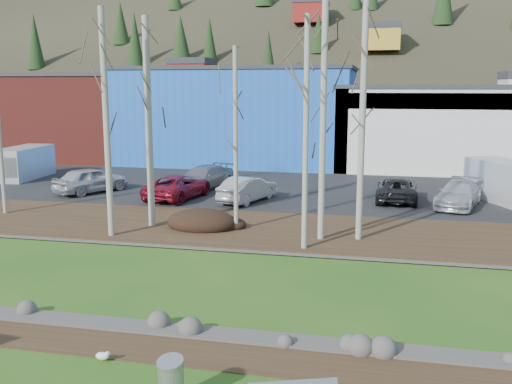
% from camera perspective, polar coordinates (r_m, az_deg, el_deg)
% --- Properties ---
extents(ground, '(200.00, 200.00, 0.00)m').
position_cam_1_polar(ground, '(14.35, -16.97, -17.86)').
color(ground, '#255616').
rests_on(ground, ground).
extents(dirt_strip, '(80.00, 1.80, 0.03)m').
position_cam_1_polar(dirt_strip, '(16.00, -13.20, -14.52)').
color(dirt_strip, '#382616').
rests_on(dirt_strip, ground).
extents(near_bank_rocks, '(80.00, 0.80, 0.50)m').
position_cam_1_polar(near_bank_rocks, '(16.82, -11.70, -13.21)').
color(near_bank_rocks, '#47423D').
rests_on(near_bank_rocks, ground).
extents(river, '(80.00, 8.00, 0.90)m').
position_cam_1_polar(river, '(20.36, -6.98, -8.78)').
color(river, '#122230').
rests_on(river, ground).
extents(far_bank_rocks, '(80.00, 0.80, 0.46)m').
position_cam_1_polar(far_bank_rocks, '(24.08, -3.75, -5.65)').
color(far_bank_rocks, '#47423D').
rests_on(far_bank_rocks, ground).
extents(far_bank, '(80.00, 7.00, 0.15)m').
position_cam_1_polar(far_bank, '(27.04, -1.87, -3.65)').
color(far_bank, '#382616').
rests_on(far_bank, ground).
extents(parking_lot, '(80.00, 14.00, 0.14)m').
position_cam_1_polar(parking_lot, '(37.08, 2.11, 0.25)').
color(parking_lot, black).
rests_on(parking_lot, ground).
extents(building_brick, '(16.32, 12.24, 7.80)m').
position_cam_1_polar(building_brick, '(58.53, -19.18, 7.26)').
color(building_brick, maroon).
rests_on(building_brick, ground).
extents(building_blue, '(20.40, 12.24, 8.30)m').
position_cam_1_polar(building_blue, '(51.50, -1.68, 7.73)').
color(building_blue, blue).
rests_on(building_blue, ground).
extents(building_white, '(18.36, 12.24, 6.80)m').
position_cam_1_polar(building_white, '(50.30, 18.76, 6.26)').
color(building_white, white).
rests_on(building_white, ground).
extents(hillside, '(160.00, 72.00, 35.00)m').
position_cam_1_polar(hillside, '(95.72, 8.79, 16.95)').
color(hillside, '#30281D').
rests_on(hillside, ground).
extents(litter_bin, '(0.65, 0.65, 0.96)m').
position_cam_1_polar(litter_bin, '(12.90, -8.50, -18.48)').
color(litter_bin, '#A8AAAD').
rests_on(litter_bin, ground).
extents(seagull, '(0.42, 0.20, 0.30)m').
position_cam_1_polar(seagull, '(15.11, -15.08, -15.53)').
color(seagull, gold).
rests_on(seagull, ground).
extents(dirt_mound, '(3.34, 2.35, 0.65)m').
position_cam_1_polar(dirt_mound, '(26.92, -5.46, -2.88)').
color(dirt_mound, black).
rests_on(dirt_mound, far_bank).
extents(birch_1, '(0.32, 0.32, 9.68)m').
position_cam_1_polar(birch_1, '(27.03, -10.68, 6.73)').
color(birch_1, beige).
rests_on(birch_1, far_bank).
extents(birch_2, '(0.27, 0.27, 9.83)m').
position_cam_1_polar(birch_2, '(25.55, -14.73, 6.53)').
color(birch_2, beige).
rests_on(birch_2, far_bank).
extents(birch_3, '(0.20, 0.20, 8.31)m').
position_cam_1_polar(birch_3, '(25.80, -2.05, 5.20)').
color(birch_3, beige).
rests_on(birch_3, far_bank).
extents(birch_4, '(0.23, 0.23, 9.29)m').
position_cam_1_polar(birch_4, '(22.81, 5.00, 5.70)').
color(birch_4, beige).
rests_on(birch_4, far_bank).
extents(birch_5, '(0.27, 0.27, 10.03)m').
position_cam_1_polar(birch_5, '(24.51, 10.58, 6.77)').
color(birch_5, beige).
rests_on(birch_5, far_bank).
extents(birch_6, '(0.27, 0.27, 10.80)m').
position_cam_1_polar(birch_6, '(24.29, 6.74, 7.74)').
color(birch_6, beige).
rests_on(birch_6, far_bank).
extents(car_0, '(3.86, 5.07, 1.61)m').
position_cam_1_polar(car_0, '(37.00, -16.19, 1.19)').
color(car_0, silver).
rests_on(car_0, parking_lot).
extents(car_1, '(3.14, 5.42, 1.42)m').
position_cam_1_polar(car_1, '(33.98, -7.79, 0.54)').
color(car_1, maroon).
rests_on(car_1, parking_lot).
extents(car_2, '(3.64, 5.44, 1.46)m').
position_cam_1_polar(car_2, '(37.02, -5.29, 1.45)').
color(car_2, gray).
rests_on(car_2, parking_lot).
extents(car_3, '(2.81, 4.70, 1.46)m').
position_cam_1_polar(car_3, '(32.78, -0.85, 0.31)').
color(car_3, '#B7B6B9').
rests_on(car_3, parking_lot).
extents(car_4, '(2.41, 4.96, 1.36)m').
position_cam_1_polar(car_4, '(33.98, 13.91, 0.27)').
color(car_4, '#262628').
rests_on(car_4, parking_lot).
extents(car_5, '(3.29, 5.19, 1.40)m').
position_cam_1_polar(car_5, '(33.30, 19.61, -0.20)').
color(car_5, silver).
rests_on(car_5, parking_lot).
extents(van_white, '(4.16, 5.72, 2.31)m').
position_cam_1_polar(van_white, '(35.62, 23.93, 0.91)').
color(van_white, silver).
rests_on(van_white, parking_lot).
extents(van_grey, '(2.46, 5.25, 2.24)m').
position_cam_1_polar(van_grey, '(44.15, -22.34, 2.69)').
color(van_grey, silver).
rests_on(van_grey, parking_lot).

